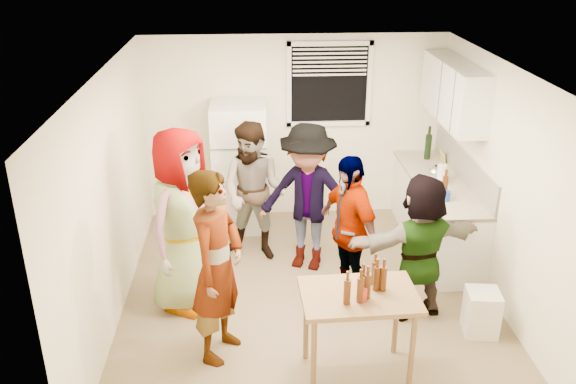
{
  "coord_description": "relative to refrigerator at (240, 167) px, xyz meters",
  "views": [
    {
      "loc": [
        -0.58,
        -5.62,
        3.73
      ],
      "look_at": [
        -0.21,
        0.32,
        1.15
      ],
      "focal_mm": 38.0,
      "sensor_mm": 36.0,
      "label": 1
    }
  ],
  "objects": [
    {
      "name": "backsplash",
      "position": [
        2.74,
        -0.73,
        0.23
      ],
      "size": [
        0.03,
        2.2,
        0.36
      ],
      "primitive_type": "cube",
      "color": "beige",
      "rests_on": "countertop"
    },
    {
      "name": "beer_bottle_counter",
      "position": [
        2.35,
        -1.24,
        0.05
      ],
      "size": [
        0.07,
        0.07,
        0.25
      ],
      "primitive_type": "cylinder",
      "color": "#47230C",
      "rests_on": "countertop"
    },
    {
      "name": "wine_bottle",
      "position": [
        2.5,
        0.01,
        0.05
      ],
      "size": [
        0.08,
        0.08,
        0.33
      ],
      "primitive_type": "cylinder",
      "color": "black",
      "rests_on": "countertop"
    },
    {
      "name": "paper_towel",
      "position": [
        2.43,
        -0.85,
        0.05
      ],
      "size": [
        0.11,
        0.11,
        0.24
      ],
      "primitive_type": "cylinder",
      "color": "white",
      "rests_on": "countertop"
    },
    {
      "name": "upper_cabinets",
      "position": [
        2.58,
        -0.53,
        1.1
      ],
      "size": [
        0.34,
        1.6,
        0.7
      ],
      "primitive_type": "cube",
      "color": "white",
      "rests_on": "room"
    },
    {
      "name": "countertop",
      "position": [
        2.45,
        -0.73,
        0.03
      ],
      "size": [
        0.64,
        2.22,
        0.04
      ],
      "primitive_type": "cube",
      "color": "beige",
      "rests_on": "counter_lower"
    },
    {
      "name": "counter_lower",
      "position": [
        2.45,
        -0.73,
        -0.42
      ],
      "size": [
        0.6,
        2.2,
        0.86
      ],
      "primitive_type": "cube",
      "color": "white",
      "rests_on": "ground"
    },
    {
      "name": "guest_stripe",
      "position": [
        -0.17,
        -2.71,
        -0.85
      ],
      "size": [
        1.98,
        1.37,
        0.45
      ],
      "primitive_type": "imported",
      "rotation": [
        0.0,
        0.0,
        1.16
      ],
      "color": "#141933",
      "rests_on": "ground"
    },
    {
      "name": "guest_orange",
      "position": [
        1.84,
        -2.18,
        -0.85
      ],
      "size": [
        1.75,
        1.83,
        0.46
      ],
      "primitive_type": "imported",
      "rotation": [
        0.0,
        0.0,
        3.36
      ],
      "color": "#C3794A",
      "rests_on": "ground"
    },
    {
      "name": "red_cup",
      "position": [
        1.06,
        -3.2,
        -0.0
      ],
      "size": [
        0.08,
        0.08,
        0.11
      ],
      "primitive_type": "cylinder",
      "color": "#AA291C",
      "rests_on": "serving_table"
    },
    {
      "name": "guest_black",
      "position": [
        1.16,
        -1.83,
        -0.85
      ],
      "size": [
        1.9,
        1.58,
        0.4
      ],
      "primitive_type": "imported",
      "rotation": [
        0.0,
        0.0,
        -1.13
      ],
      "color": "black",
      "rests_on": "ground"
    },
    {
      "name": "trash_bin",
      "position": [
        2.4,
        -2.57,
        -0.6
      ],
      "size": [
        0.35,
        0.35,
        0.47
      ],
      "primitive_type": "cube",
      "rotation": [
        0.0,
        0.0,
        -0.13
      ],
      "color": "silver",
      "rests_on": "ground"
    },
    {
      "name": "window",
      "position": [
        1.2,
        0.33,
        1.0
      ],
      "size": [
        1.12,
        0.1,
        1.06
      ],
      "primitive_type": null,
      "color": "white",
      "rests_on": "room"
    },
    {
      "name": "refrigerator",
      "position": [
        0.0,
        0.0,
        0.0
      ],
      "size": [
        0.7,
        0.7,
        1.7
      ],
      "primitive_type": "cube",
      "color": "white",
      "rests_on": "ground"
    },
    {
      "name": "kettle",
      "position": [
        2.4,
        -0.7,
        0.05
      ],
      "size": [
        0.29,
        0.27,
        0.2
      ],
      "primitive_type": null,
      "rotation": [
        0.0,
        0.0,
        0.33
      ],
      "color": "silver",
      "rests_on": "countertop"
    },
    {
      "name": "blue_cup",
      "position": [
        2.34,
        -1.34,
        0.05
      ],
      "size": [
        0.09,
        0.09,
        0.12
      ],
      "primitive_type": "cylinder",
      "color": "#183EA9",
      "rests_on": "countertop"
    },
    {
      "name": "guest_grey",
      "position": [
        -0.56,
        -1.86,
        -0.85
      ],
      "size": [
        2.19,
        1.85,
        0.63
      ],
      "primitive_type": "imported",
      "rotation": [
        0.0,
        0.0,
        1.03
      ],
      "color": "gray",
      "rests_on": "ground"
    },
    {
      "name": "room",
      "position": [
        0.75,
        -1.88,
        -0.85
      ],
      "size": [
        4.0,
        4.5,
        2.5
      ],
      "primitive_type": null,
      "color": "white",
      "rests_on": "ground"
    },
    {
      "name": "guest_back_right",
      "position": [
        0.79,
        -1.14,
        -0.85
      ],
      "size": [
        1.72,
        2.07,
        0.66
      ],
      "primitive_type": "imported",
      "rotation": [
        0.0,
        0.0,
        -0.38
      ],
      "color": "#46454A",
      "rests_on": "ground"
    },
    {
      "name": "beer_bottle_table",
      "position": [
        1.21,
        -3.05,
        -0.0
      ],
      "size": [
        0.06,
        0.06,
        0.23
      ],
      "primitive_type": "cylinder",
      "color": "#47230C",
      "rests_on": "serving_table"
    },
    {
      "name": "guest_back_left",
      "position": [
        0.18,
        -0.87,
        -0.85
      ],
      "size": [
        1.36,
        1.89,
        0.65
      ],
      "primitive_type": "imported",
      "rotation": [
        0.0,
        0.0,
        -0.35
      ],
      "color": "brown",
      "rests_on": "ground"
    },
    {
      "name": "serving_table",
      "position": [
        1.06,
        -3.1,
        -0.85
      ],
      "size": [
        1.03,
        0.71,
        0.85
      ],
      "primitive_type": null,
      "rotation": [
        0.0,
        0.0,
        0.04
      ],
      "color": "brown",
      "rests_on": "ground"
    },
    {
      "name": "picture_frame",
      "position": [
        2.67,
        -0.11,
        0.12
      ],
      "size": [
        0.02,
        0.16,
        0.14
      ],
      "primitive_type": "cube",
      "color": "#D4C951",
      "rests_on": "countertop"
    }
  ]
}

